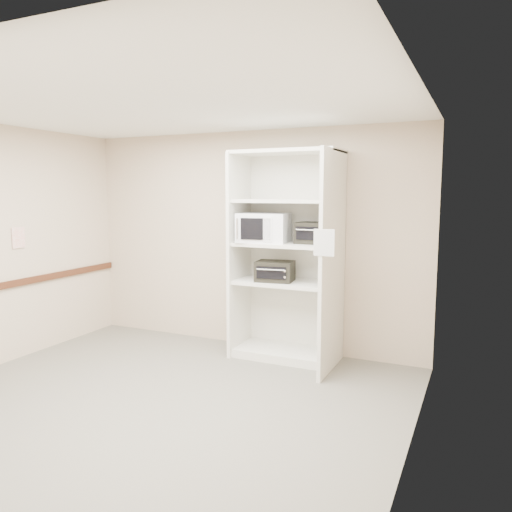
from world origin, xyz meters
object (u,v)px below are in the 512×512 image
at_px(shelving_unit, 290,263).
at_px(toaster_oven_lower, 275,271).
at_px(microwave, 264,228).
at_px(toaster_oven_upper, 316,233).

xyz_separation_m(shelving_unit, toaster_oven_lower, (-0.16, -0.06, -0.09)).
relative_size(microwave, toaster_oven_upper, 1.34).
bearing_deg(toaster_oven_lower, shelving_unit, 12.32).
distance_m(microwave, toaster_oven_lower, 0.52).
bearing_deg(microwave, shelving_unit, 2.54).
bearing_deg(shelving_unit, microwave, -169.85).
height_order(toaster_oven_upper, toaster_oven_lower, toaster_oven_upper).
relative_size(microwave, toaster_oven_lower, 1.34).
height_order(shelving_unit, microwave, shelving_unit).
bearing_deg(microwave, toaster_oven_lower, -9.60).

